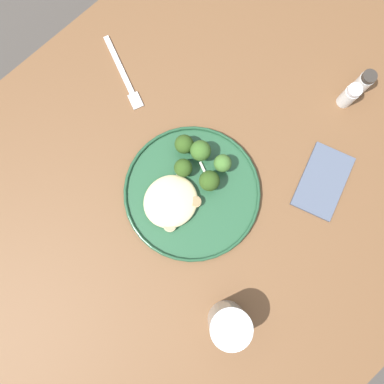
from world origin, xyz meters
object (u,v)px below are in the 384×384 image
(seared_scallop_large_seared, at_px, (178,219))
(folded_napkin, at_px, (323,181))
(broccoli_floret_rear_charred, at_px, (184,144))
(dinner_fork, at_px, (124,75))
(broccoli_floret_small_sprig, at_px, (183,168))
(seared_scallop_half_hidden, at_px, (196,202))
(water_glass, at_px, (229,324))
(dinner_plate, at_px, (192,193))
(seared_scallop_tiny_bay, at_px, (186,194))
(seared_scallop_on_noodles, at_px, (159,196))
(broccoli_floret_left_leaning, at_px, (201,151))
(broccoli_floret_center_pile, at_px, (209,181))
(seared_scallop_front_small, at_px, (171,227))
(seared_scallop_rear_pale, at_px, (170,204))
(pepper_shaker, at_px, (363,82))
(broccoli_floret_tall_stalk, at_px, (223,163))
(salt_shaker, at_px, (349,96))

(seared_scallop_large_seared, bearing_deg, folded_napkin, -27.72)
(broccoli_floret_rear_charred, relative_size, dinner_fork, 0.30)
(broccoli_floret_small_sprig, bearing_deg, seared_scallop_half_hidden, -111.89)
(broccoli_floret_rear_charred, distance_m, water_glass, 0.37)
(dinner_plate, height_order, seared_scallop_tiny_bay, seared_scallop_tiny_bay)
(seared_scallop_on_noodles, distance_m, dinner_fork, 0.29)
(seared_scallop_large_seared, distance_m, broccoli_floret_left_leaning, 0.15)
(seared_scallop_on_noodles, xyz_separation_m, broccoli_floret_rear_charred, (0.11, 0.04, 0.02))
(broccoli_floret_center_pile, distance_m, folded_napkin, 0.25)
(dinner_plate, xyz_separation_m, seared_scallop_front_small, (-0.08, -0.03, 0.01))
(seared_scallop_rear_pale, bearing_deg, dinner_fork, 67.62)
(seared_scallop_half_hidden, relative_size, broccoli_floret_small_sprig, 0.48)
(broccoli_floret_small_sprig, height_order, broccoli_floret_left_leaning, broccoli_floret_left_leaning)
(seared_scallop_half_hidden, distance_m, broccoli_floret_center_pile, 0.05)
(seared_scallop_on_noodles, height_order, water_glass, water_glass)
(seared_scallop_front_small, height_order, broccoli_floret_left_leaning, broccoli_floret_left_leaning)
(seared_scallop_rear_pale, bearing_deg, pepper_shaker, -10.40)
(seared_scallop_large_seared, xyz_separation_m, broccoli_floret_left_leaning, (0.13, 0.07, 0.03))
(seared_scallop_tiny_bay, relative_size, broccoli_floret_small_sprig, 0.45)
(seared_scallop_large_seared, height_order, broccoli_floret_rear_charred, broccoli_floret_rear_charred)
(broccoli_floret_small_sprig, xyz_separation_m, dinner_fork, (0.05, 0.25, -0.04))
(broccoli_floret_small_sprig, bearing_deg, seared_scallop_tiny_bay, -125.82)
(broccoli_floret_center_pile, xyz_separation_m, broccoli_floret_rear_charred, (0.01, 0.09, -0.00))
(dinner_plate, relative_size, seared_scallop_front_small, 10.73)
(water_glass, distance_m, folded_napkin, 0.36)
(seared_scallop_large_seared, distance_m, broccoli_floret_tall_stalk, 0.15)
(seared_scallop_half_hidden, bearing_deg, seared_scallop_large_seared, -179.23)
(broccoli_floret_rear_charred, bearing_deg, broccoli_floret_center_pile, -98.85)
(seared_scallop_on_noodles, bearing_deg, seared_scallop_tiny_bay, -38.02)
(seared_scallop_tiny_bay, relative_size, salt_shaker, 0.34)
(folded_napkin, xyz_separation_m, pepper_shaker, (0.21, 0.10, 0.03))
(seared_scallop_front_small, bearing_deg, folded_napkin, -25.58)
(seared_scallop_rear_pale, relative_size, seared_scallop_front_small, 1.21)
(seared_scallop_rear_pale, relative_size, salt_shaker, 0.49)
(dinner_fork, relative_size, folded_napkin, 1.22)
(broccoli_floret_center_pile, height_order, salt_shaker, broccoli_floret_center_pile)
(seared_scallop_half_hidden, bearing_deg, broccoli_floret_small_sprig, 68.11)
(pepper_shaker, bearing_deg, seared_scallop_rear_pale, 169.60)
(seared_scallop_rear_pale, xyz_separation_m, broccoli_floret_center_pile, (0.09, -0.02, 0.03))
(broccoli_floret_small_sprig, distance_m, folded_napkin, 0.30)
(pepper_shaker, bearing_deg, broccoli_floret_tall_stalk, 167.92)
(broccoli_floret_rear_charred, height_order, folded_napkin, broccoli_floret_rear_charred)
(seared_scallop_tiny_bay, height_order, broccoli_floret_center_pile, broccoli_floret_center_pile)
(pepper_shaker, bearing_deg, broccoli_floret_small_sprig, 163.48)
(dinner_plate, height_order, salt_shaker, salt_shaker)
(folded_napkin, bearing_deg, dinner_plate, 142.63)
(broccoli_floret_center_pile, xyz_separation_m, broccoli_floret_left_leaning, (0.03, 0.06, 0.00))
(seared_scallop_half_hidden, relative_size, broccoli_floret_left_leaning, 0.38)
(seared_scallop_on_noodles, distance_m, broccoli_floret_center_pile, 0.11)
(dinner_fork, bearing_deg, broccoli_floret_small_sprig, -101.11)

